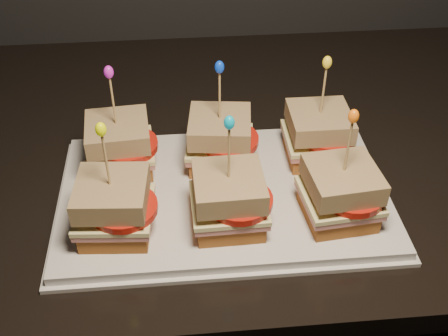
{
  "coord_description": "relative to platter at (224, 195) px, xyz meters",
  "views": [
    {
      "loc": [
        0.28,
        0.96,
        1.43
      ],
      "look_at": [
        0.33,
        1.51,
        0.99
      ],
      "focal_mm": 45.0,
      "sensor_mm": 36.0,
      "label": 1
    }
  ],
  "objects": [
    {
      "name": "granite_slab",
      "position": [
        -0.32,
        0.15,
        -0.03
      ],
      "size": [
        2.73,
        0.7,
        0.03
      ],
      "primitive_type": "cube",
      "color": "black",
      "rests_on": "cabinet"
    },
    {
      "name": "platter",
      "position": [
        0.0,
        0.0,
        0.0
      ],
      "size": [
        0.42,
        0.26,
        0.02
      ],
      "primitive_type": "cube",
      "color": "silver",
      "rests_on": "granite_slab"
    },
    {
      "name": "platter_rim",
      "position": [
        0.0,
        0.0,
        -0.01
      ],
      "size": [
        0.44,
        0.27,
        0.01
      ],
      "primitive_type": "cube",
      "color": "silver",
      "rests_on": "granite_slab"
    },
    {
      "name": "sandwich_0_bread_bot",
      "position": [
        -0.13,
        0.06,
        0.02
      ],
      "size": [
        0.09,
        0.09,
        0.02
      ],
      "primitive_type": "cube",
      "rotation": [
        0.0,
        0.0,
        0.08
      ],
      "color": "#5D3710",
      "rests_on": "platter"
    },
    {
      "name": "sandwich_0_ham",
      "position": [
        -0.13,
        0.06,
        0.04
      ],
      "size": [
        0.09,
        0.09,
        0.01
      ],
      "primitive_type": "cube",
      "rotation": [
        0.0,
        0.0,
        0.08
      ],
      "color": "#B86860",
      "rests_on": "sandwich_0_bread_bot"
    },
    {
      "name": "sandwich_0_cheese",
      "position": [
        -0.13,
        0.06,
        0.04
      ],
      "size": [
        0.1,
        0.09,
        0.01
      ],
      "primitive_type": "cube",
      "rotation": [
        0.0,
        0.0,
        0.08
      ],
      "color": "#EEE697",
      "rests_on": "sandwich_0_ham"
    },
    {
      "name": "sandwich_0_tomato",
      "position": [
        -0.12,
        0.05,
        0.05
      ],
      "size": [
        0.08,
        0.08,
        0.01
      ],
      "primitive_type": "cylinder",
      "color": "#B41A0E",
      "rests_on": "sandwich_0_cheese"
    },
    {
      "name": "sandwich_0_bread_top",
      "position": [
        -0.13,
        0.06,
        0.07
      ],
      "size": [
        0.09,
        0.09,
        0.03
      ],
      "primitive_type": "cube",
      "rotation": [
        0.0,
        0.0,
        0.08
      ],
      "color": "brown",
      "rests_on": "sandwich_0_tomato"
    },
    {
      "name": "sandwich_0_pick",
      "position": [
        -0.13,
        0.06,
        0.11
      ],
      "size": [
        0.0,
        0.0,
        0.09
      ],
      "primitive_type": "cylinder",
      "color": "tan",
      "rests_on": "sandwich_0_bread_top"
    },
    {
      "name": "sandwich_0_frill",
      "position": [
        -0.13,
        0.06,
        0.16
      ],
      "size": [
        0.01,
        0.01,
        0.02
      ],
      "primitive_type": "ellipsoid",
      "color": "#C920C2",
      "rests_on": "sandwich_0_pick"
    },
    {
      "name": "sandwich_1_bread_bot",
      "position": [
        0.0,
        0.06,
        0.02
      ],
      "size": [
        0.09,
        0.09,
        0.02
      ],
      "primitive_type": "cube",
      "rotation": [
        0.0,
        0.0,
        -0.12
      ],
      "color": "#5D3710",
      "rests_on": "platter"
    },
    {
      "name": "sandwich_1_ham",
      "position": [
        0.0,
        0.06,
        0.04
      ],
      "size": [
        0.1,
        0.09,
        0.01
      ],
      "primitive_type": "cube",
      "rotation": [
        0.0,
        0.0,
        -0.12
      ],
      "color": "#B86860",
      "rests_on": "sandwich_1_bread_bot"
    },
    {
      "name": "sandwich_1_cheese",
      "position": [
        0.0,
        0.06,
        0.04
      ],
      "size": [
        0.1,
        0.1,
        0.01
      ],
      "primitive_type": "cube",
      "rotation": [
        0.0,
        0.0,
        -0.12
      ],
      "color": "#EEE697",
      "rests_on": "sandwich_1_ham"
    },
    {
      "name": "sandwich_1_tomato",
      "position": [
        0.01,
        0.05,
        0.05
      ],
      "size": [
        0.08,
        0.08,
        0.01
      ],
      "primitive_type": "cylinder",
      "color": "#B41A0E",
      "rests_on": "sandwich_1_cheese"
    },
    {
      "name": "sandwich_1_bread_top",
      "position": [
        0.0,
        0.06,
        0.07
      ],
      "size": [
        0.09,
        0.09,
        0.03
      ],
      "primitive_type": "cube",
      "rotation": [
        0.0,
        0.0,
        -0.12
      ],
      "color": "brown",
      "rests_on": "sandwich_1_tomato"
    },
    {
      "name": "sandwich_1_pick",
      "position": [
        0.0,
        0.06,
        0.11
      ],
      "size": [
        0.0,
        0.0,
        0.09
      ],
      "primitive_type": "cylinder",
      "color": "tan",
      "rests_on": "sandwich_1_bread_top"
    },
    {
      "name": "sandwich_1_frill",
      "position": [
        0.0,
        0.06,
        0.16
      ],
      "size": [
        0.01,
        0.01,
        0.02
      ],
      "primitive_type": "ellipsoid",
      "color": "#0B39D4",
      "rests_on": "sandwich_1_pick"
    },
    {
      "name": "sandwich_2_bread_bot",
      "position": [
        0.13,
        0.06,
        0.02
      ],
      "size": [
        0.08,
        0.08,
        0.02
      ],
      "primitive_type": "cube",
      "rotation": [
        0.0,
        0.0,
        -0.0
      ],
      "color": "#5D3710",
      "rests_on": "platter"
    },
    {
      "name": "sandwich_2_ham",
      "position": [
        0.13,
        0.06,
        0.04
      ],
      "size": [
        0.09,
        0.08,
        0.01
      ],
      "primitive_type": "cube",
      "rotation": [
        0.0,
        0.0,
        -0.0
      ],
      "color": "#B86860",
      "rests_on": "sandwich_2_bread_bot"
    },
    {
      "name": "sandwich_2_cheese",
      "position": [
        0.13,
        0.06,
        0.04
      ],
      "size": [
        0.09,
        0.09,
        0.01
      ],
      "primitive_type": "cube",
      "rotation": [
        0.0,
        0.0,
        -0.0
      ],
      "color": "#EEE697",
      "rests_on": "sandwich_2_ham"
    },
    {
      "name": "sandwich_2_tomato",
      "position": [
        0.15,
        0.05,
        0.05
      ],
      "size": [
        0.08,
        0.08,
        0.01
      ],
      "primitive_type": "cylinder",
      "color": "#B41A0E",
      "rests_on": "sandwich_2_cheese"
    },
    {
      "name": "sandwich_2_bread_top",
      "position": [
        0.13,
        0.06,
        0.07
      ],
      "size": [
        0.08,
        0.08,
        0.03
      ],
      "primitive_type": "cube",
      "rotation": [
        0.0,
        0.0,
        -0.0
      ],
      "color": "brown",
      "rests_on": "sandwich_2_tomato"
    },
    {
      "name": "sandwich_2_pick",
      "position": [
        0.13,
        0.06,
        0.11
      ],
      "size": [
        0.0,
        0.0,
        0.09
      ],
      "primitive_type": "cylinder",
      "color": "tan",
      "rests_on": "sandwich_2_bread_top"
    },
    {
      "name": "sandwich_2_frill",
      "position": [
        0.13,
        0.06,
        0.16
      ],
      "size": [
        0.01,
        0.01,
        0.02
      ],
      "primitive_type": "ellipsoid",
      "color": "yellow",
      "rests_on": "sandwich_2_pick"
    },
    {
      "name": "sandwich_3_bread_bot",
      "position": [
        -0.13,
        -0.06,
        0.02
      ],
      "size": [
        0.09,
        0.09,
        0.02
      ],
      "primitive_type": "cube",
      "rotation": [
        0.0,
        0.0,
        -0.08
      ],
      "color": "#5D3710",
      "rests_on": "platter"
    },
    {
      "name": "sandwich_3_ham",
      "position": [
        -0.13,
        -0.06,
        0.04
      ],
      "size": [
        0.09,
        0.09,
        0.01
      ],
      "primitive_type": "cube",
      "rotation": [
        0.0,
        0.0,
        -0.08
      ],
      "color": "#B86860",
      "rests_on": "sandwich_3_bread_bot"
    },
    {
      "name": "sandwich_3_cheese",
      "position": [
        -0.13,
        -0.06,
        0.04
      ],
      "size": [
        0.1,
        0.09,
        0.01
      ],
      "primitive_type": "cube",
      "rotation": [
        0.0,
        0.0,
        -0.08
      ],
      "color": "#EEE697",
      "rests_on": "sandwich_3_ham"
    },
    {
      "name": "sandwich_3_tomato",
      "position": [
        -0.12,
        -0.07,
        0.05
      ],
      "size": [
        0.08,
        0.08,
        0.01
      ],
      "primitive_type": "cylinder",
      "color": "#B41A0E",
      "rests_on": "sandwich_3_cheese"
    },
    {
      "name": "sandwich_3_bread_top",
      "position": [
        -0.13,
        -0.06,
        0.07
      ],
      "size": [
        0.09,
        0.09,
        0.03
      ],
      "primitive_type": "cube",
      "rotation": [
        0.0,
        0.0,
        -0.08
      ],
      "color": "brown",
      "rests_on": "sandwich_3_tomato"
    },
    {
      "name": "sandwich_3_pick",
      "position": [
        -0.13,
        -0.06,
        0.11
      ],
      "size": [
        0.0,
        0.0,
        0.09
      ],
      "primitive_type": "cylinder",
      "color": "tan",
      "rests_on": "sandwich_3_bread_top"
    },
    {
      "name": "sandwich_3_frill",
      "position": [
        -0.13,
        -0.06,
        0.16
      ],
      "size": [
        0.01,
        0.01,
        0.02
      ],
      "primitive_type": "ellipsoid",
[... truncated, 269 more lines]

